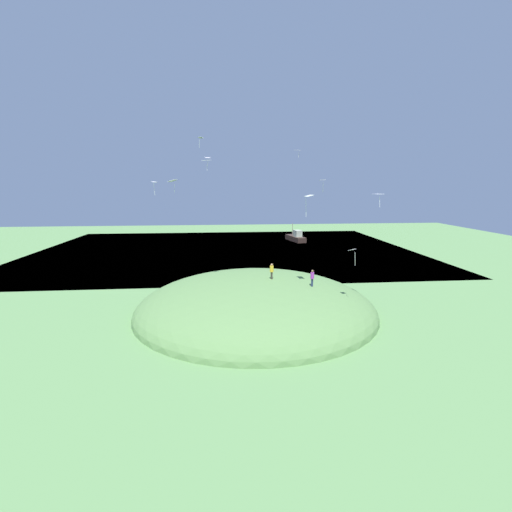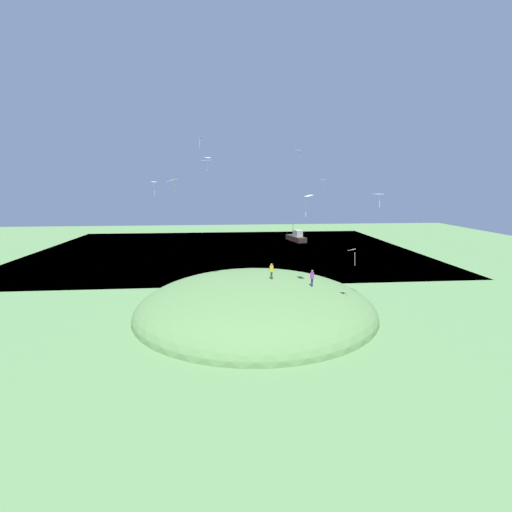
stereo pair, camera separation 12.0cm
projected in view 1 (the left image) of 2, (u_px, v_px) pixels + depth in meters
name	position (u px, v px, depth m)	size (l,w,h in m)	color
ground_plane	(226.00, 292.00, 45.97)	(160.00, 160.00, 0.00)	#5B874D
lake_water	(226.00, 250.00, 76.40)	(57.30, 80.00, 0.40)	#345D75
grass_hill	(256.00, 310.00, 39.36)	(26.05, 26.88, 7.50)	#5A8248
boat_on_lake	(296.00, 237.00, 87.65)	(7.91, 4.14, 4.30)	#32231D
person_near_shore	(272.00, 269.00, 37.98)	(0.53, 0.53, 1.76)	#413C2F
person_on_hilltop	(312.00, 276.00, 36.66)	(0.53, 0.53, 1.79)	navy
kite_0	(200.00, 138.00, 49.02)	(0.92, 0.89, 1.49)	silver
kite_1	(309.00, 197.00, 33.74)	(1.06, 0.80, 2.16)	silver
kite_2	(297.00, 150.00, 54.04)	(1.02, 1.18, 1.16)	silver
kite_3	(208.00, 158.00, 54.93)	(1.02, 1.10, 1.45)	white
kite_4	(173.00, 181.00, 39.55)	(1.33, 1.07, 1.55)	white
kite_5	(322.00, 181.00, 44.56)	(1.09, 0.81, 1.69)	#F3E3CF
kite_6	(352.00, 251.00, 33.47)	(0.76, 0.81, 1.63)	white
kite_7	(378.00, 194.00, 33.43)	(0.84, 1.09, 1.30)	white
kite_8	(206.00, 161.00, 35.71)	(1.03, 1.04, 1.06)	white
kite_9	(154.00, 183.00, 38.73)	(0.75, 0.70, 1.54)	white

